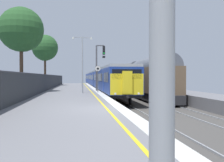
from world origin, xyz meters
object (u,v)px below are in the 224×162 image
Objects in this scene: speed_limit_sign at (98,75)px; background_tree_left at (45,49)px; background_tree_centre at (20,31)px; platform_lamp_mid at (82,60)px; commuter_train_at_platform at (97,79)px; freight_train_adjacent_track at (129,77)px; signal_gantry at (99,62)px.

background_tree_left is at bearing 109.26° from speed_limit_sign.
platform_lamp_mid is at bearing -18.36° from background_tree_centre.
commuter_train_at_platform is 1.70× the size of freight_train_adjacent_track.
background_tree_centre reaches higher than speed_limit_sign.
platform_lamp_mid is 24.62m from background_tree_left.
commuter_train_at_platform is 7.19× the size of background_tree_centre.
freight_train_adjacent_track is at bearing -35.78° from background_tree_left.
speed_limit_sign is at bearing -70.74° from background_tree_left.
platform_lamp_mid is (-7.43, -13.43, 1.79)m from freight_train_adjacent_track.
platform_lamp_mid is at bearing -97.52° from commuter_train_at_platform.
freight_train_adjacent_track is 11.32m from signal_gantry.
background_tree_left is 1.05× the size of background_tree_centre.
background_tree_centre is (-6.48, 2.15, 3.12)m from platform_lamp_mid.
freight_train_adjacent_track is at bearing 39.03° from background_tree_centre.
signal_gantry is at bearing 83.87° from speed_limit_sign.
signal_gantry is 0.56× the size of background_tree_left.
signal_gantry reaches higher than commuter_train_at_platform.
commuter_train_at_platform is at bearing 86.19° from signal_gantry.
speed_limit_sign is at bearing -114.03° from freight_train_adjacent_track.
background_tree_centre is at bearing -169.68° from signal_gantry.
commuter_train_at_platform is 23.35× the size of speed_limit_sign.
background_tree_centre is at bearing -112.63° from commuter_train_at_platform.
commuter_train_at_platform is at bearing 107.77° from freight_train_adjacent_track.
background_tree_centre is (-9.91, -23.78, 5.19)m from commuter_train_at_platform.
platform_lamp_mid is (-1.94, -3.69, 0.06)m from signal_gantry.
background_tree_left reaches higher than freight_train_adjacent_track.
signal_gantry is 0.59× the size of background_tree_centre.
background_tree_left is (-8.10, 23.17, 5.08)m from speed_limit_sign.
platform_lamp_mid reaches higher than signal_gantry.
freight_train_adjacent_track is 18.57m from background_tree_centre.
signal_gantry reaches higher than speed_limit_sign.
speed_limit_sign is 2.26m from platform_lamp_mid.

